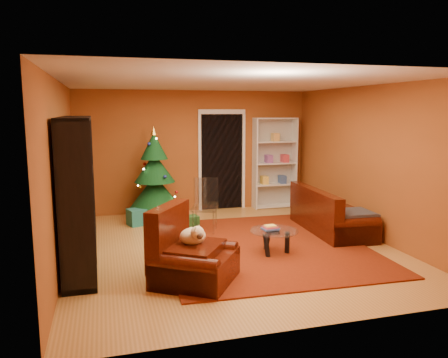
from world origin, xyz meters
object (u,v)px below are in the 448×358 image
object	(u,v)px
armchair	(195,252)
acrylic_chair	(205,209)
media_unit	(79,189)
gift_box_teal	(137,217)
rug	(263,245)
dog	(193,236)
gift_box_red	(173,208)
christmas_tree	(155,175)
white_bookshelf	(275,163)
coffee_table	(274,242)
sofa	(332,210)
gift_box_green	(192,222)

from	to	relation	value
armchair	acrylic_chair	world-z (taller)	acrylic_chair
media_unit	gift_box_teal	distance (m)	2.16
rug	dog	world-z (taller)	dog
media_unit	gift_box_teal	world-z (taller)	media_unit
gift_box_red	dog	xyz separation A→B (m)	(-0.33, -3.79, 0.47)
christmas_tree	dog	world-z (taller)	christmas_tree
christmas_tree	white_bookshelf	size ratio (longest dim) A/B	0.91
gift_box_teal	dog	distance (m)	3.07
media_unit	coffee_table	bearing A→B (deg)	-12.24
dog	white_bookshelf	bearing A→B (deg)	-1.40
gift_box_red	white_bookshelf	xyz separation A→B (m)	(2.32, -0.02, 0.89)
gift_box_red	white_bookshelf	distance (m)	2.48
gift_box_teal	dog	world-z (taller)	dog
christmas_tree	armchair	distance (m)	3.46
coffee_table	acrylic_chair	size ratio (longest dim) A/B	0.84
christmas_tree	sofa	xyz separation A→B (m)	(2.97, -1.76, -0.51)
sofa	gift_box_teal	bearing A→B (deg)	70.27
white_bookshelf	coffee_table	xyz separation A→B (m)	(-1.25, -3.08, -0.81)
rug	sofa	size ratio (longest dim) A/B	1.97
media_unit	gift_box_green	world-z (taller)	media_unit
acrylic_chair	gift_box_green	bearing A→B (deg)	136.85
armchair	gift_box_green	bearing A→B (deg)	23.33
white_bookshelf	christmas_tree	bearing A→B (deg)	-170.53
dog	coffee_table	xyz separation A→B (m)	(1.40, 0.70, -0.40)
gift_box_red	sofa	world-z (taller)	sofa
sofa	media_unit	bearing A→B (deg)	97.36
gift_box_green	sofa	bearing A→B (deg)	-20.68
gift_box_red	sofa	size ratio (longest dim) A/B	0.12
rug	gift_box_teal	distance (m)	2.66
armchair	gift_box_red	bearing A→B (deg)	28.96
gift_box_green	acrylic_chair	distance (m)	0.51
gift_box_teal	white_bookshelf	size ratio (longest dim) A/B	0.15
dog	armchair	bearing A→B (deg)	-135.00
gift_box_red	white_bookshelf	bearing A→B (deg)	-0.49
rug	christmas_tree	distance (m)	2.82
rug	coffee_table	bearing A→B (deg)	-86.88
gift_box_teal	sofa	bearing A→B (deg)	-22.64
armchair	sofa	size ratio (longest dim) A/B	0.54
rug	gift_box_green	size ratio (longest dim) A/B	15.77
gift_box_green	acrylic_chair	size ratio (longest dim) A/B	0.27
gift_box_teal	gift_box_green	xyz separation A→B (m)	(0.97, -0.50, -0.04)
gift_box_green	armchair	bearing A→B (deg)	-100.30
christmas_tree	sofa	distance (m)	3.48
coffee_table	gift_box_green	bearing A→B (deg)	116.92
media_unit	armchair	world-z (taller)	media_unit
christmas_tree	armchair	world-z (taller)	christmas_tree
armchair	coffee_table	world-z (taller)	armchair
gift_box_teal	coffee_table	distance (m)	2.98
coffee_table	acrylic_chair	xyz separation A→B (m)	(-0.75, 1.45, 0.24)
christmas_tree	coffee_table	bearing A→B (deg)	-60.84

